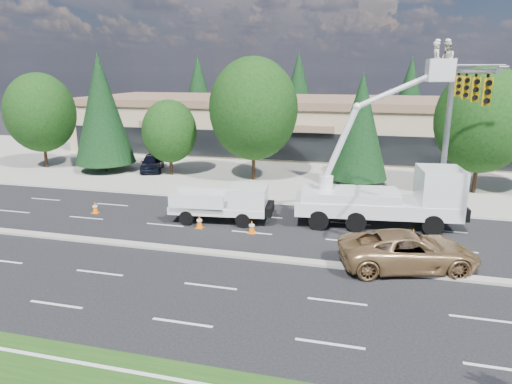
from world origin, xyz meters
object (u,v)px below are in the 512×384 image
(utility_pickup, at_px, (226,207))
(minivan, at_px, (408,250))
(bucket_truck, at_px, (393,188))
(signal_mast, at_px, (456,115))

(utility_pickup, xyz_separation_m, minivan, (9.61, -4.09, -0.04))
(utility_pickup, distance_m, bucket_truck, 9.26)
(bucket_truck, bearing_deg, minivan, -90.72)
(bucket_truck, distance_m, minivan, 5.78)
(utility_pickup, distance_m, minivan, 10.44)
(signal_mast, relative_size, minivan, 1.72)
(bucket_truck, height_order, minivan, bucket_truck)
(signal_mast, distance_m, bucket_truck, 4.94)
(utility_pickup, height_order, minivan, utility_pickup)
(signal_mast, height_order, minivan, signal_mast)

